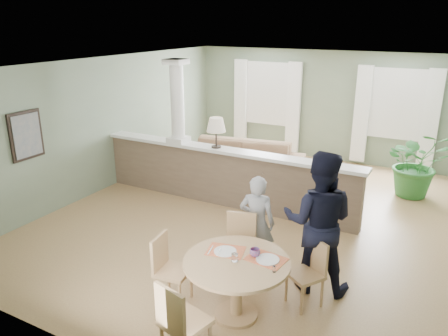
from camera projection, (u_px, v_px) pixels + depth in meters
The scene contains 12 objects.
ground at pixel (262, 217), 7.91m from camera, with size 8.00×8.00×0.00m, color tan.
room_shell at pixel (277, 112), 7.87m from camera, with size 7.02×8.02×2.71m.
pony_wall at pixel (219, 168), 8.30m from camera, with size 5.32×0.38×2.70m.
sofa at pixel (238, 161), 9.68m from camera, with size 2.81×1.10×0.82m, color #8D6D4D.
houseplant at pixel (417, 163), 8.66m from camera, with size 1.23×1.07×1.37m, color #2B6D2D.
dining_table at pixel (237, 272), 5.08m from camera, with size 1.25×1.25×0.85m.
chair_far_boy at pixel (240, 244), 5.88m from camera, with size 0.52×0.52×0.94m.
chair_far_man at pixel (310, 269), 5.37m from camera, with size 0.53×0.53×0.85m.
chair_near at pixel (180, 321), 4.37m from camera, with size 0.52×0.52×0.96m.
chair_side at pixel (168, 266), 5.41m from camera, with size 0.45×0.45×0.89m.
child_person at pixel (257, 223), 6.09m from camera, with size 0.51×0.33×1.39m, color #939397.
man_person at pixel (318, 222), 5.55m from camera, with size 0.92×0.72×1.89m, color black.
Camera 1 is at (2.81, -6.67, 3.39)m, focal length 35.00 mm.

